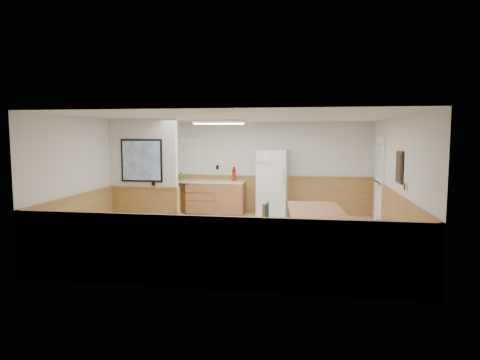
% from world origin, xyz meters
% --- Properties ---
extents(ground, '(6.00, 6.00, 0.00)m').
position_xyz_m(ground, '(0.00, 0.00, 0.00)').
color(ground, '#C1AC8B').
rests_on(ground, ground).
extents(ceiling, '(6.00, 6.00, 0.02)m').
position_xyz_m(ceiling, '(0.00, 0.00, 2.50)').
color(ceiling, silver).
rests_on(ceiling, back_wall).
extents(back_wall, '(6.00, 0.02, 2.50)m').
position_xyz_m(back_wall, '(0.00, 3.00, 1.25)').
color(back_wall, silver).
rests_on(back_wall, ground).
extents(right_wall, '(0.02, 6.00, 2.50)m').
position_xyz_m(right_wall, '(3.00, 0.00, 1.25)').
color(right_wall, silver).
rests_on(right_wall, ground).
extents(left_wall, '(0.02, 6.00, 2.50)m').
position_xyz_m(left_wall, '(-3.00, 0.00, 1.25)').
color(left_wall, silver).
rests_on(left_wall, ground).
extents(wainscot_back, '(6.00, 0.04, 1.00)m').
position_xyz_m(wainscot_back, '(0.00, 2.98, 0.50)').
color(wainscot_back, '#B58748').
rests_on(wainscot_back, ground).
extents(wainscot_right, '(0.04, 6.00, 1.00)m').
position_xyz_m(wainscot_right, '(2.98, 0.00, 0.50)').
color(wainscot_right, '#B58748').
rests_on(wainscot_right, ground).
extents(wainscot_left, '(0.04, 6.00, 1.00)m').
position_xyz_m(wainscot_left, '(-2.98, 0.00, 0.50)').
color(wainscot_left, '#B58748').
rests_on(wainscot_left, ground).
extents(partition_wall, '(1.50, 0.20, 2.50)m').
position_xyz_m(partition_wall, '(-2.25, 0.19, 1.23)').
color(partition_wall, silver).
rests_on(partition_wall, ground).
extents(kitchen_counter, '(2.20, 0.61, 1.00)m').
position_xyz_m(kitchen_counter, '(-1.21, 2.68, 0.46)').
color(kitchen_counter, '#9D5D38').
rests_on(kitchen_counter, ground).
extents(exterior_door, '(0.07, 1.02, 2.15)m').
position_xyz_m(exterior_door, '(2.96, 1.90, 1.05)').
color(exterior_door, white).
rests_on(exterior_door, ground).
extents(kitchen_window, '(0.80, 0.04, 1.00)m').
position_xyz_m(kitchen_window, '(-2.10, 2.98, 1.55)').
color(kitchen_window, white).
rests_on(kitchen_window, back_wall).
extents(wall_painting, '(0.04, 0.50, 0.60)m').
position_xyz_m(wall_painting, '(2.97, -0.30, 1.55)').
color(wall_painting, '#342514').
rests_on(wall_painting, right_wall).
extents(fluorescent_fixture, '(1.20, 0.30, 0.09)m').
position_xyz_m(fluorescent_fixture, '(-0.80, 1.30, 2.45)').
color(fluorescent_fixture, white).
rests_on(fluorescent_fixture, ceiling).
extents(refrigerator, '(0.82, 0.74, 1.77)m').
position_xyz_m(refrigerator, '(0.36, 2.63, 0.88)').
color(refrigerator, silver).
rests_on(refrigerator, ground).
extents(dining_table, '(1.16, 2.08, 0.75)m').
position_xyz_m(dining_table, '(1.44, -0.57, 0.66)').
color(dining_table, brown).
rests_on(dining_table, ground).
extents(dining_bench, '(0.44, 1.67, 0.45)m').
position_xyz_m(dining_bench, '(2.80, -0.63, 0.35)').
color(dining_bench, brown).
rests_on(dining_bench, ground).
extents(dining_chair, '(0.64, 0.47, 0.85)m').
position_xyz_m(dining_chair, '(0.59, -0.50, 0.49)').
color(dining_chair, brown).
rests_on(dining_chair, ground).
extents(fire_extinguisher, '(0.11, 0.11, 0.39)m').
position_xyz_m(fire_extinguisher, '(-0.68, 2.71, 1.07)').
color(fire_extinguisher, '#AC1E09').
rests_on(fire_extinguisher, kitchen_counter).
extents(soap_bottle, '(0.07, 0.07, 0.22)m').
position_xyz_m(soap_bottle, '(-2.15, 2.66, 1.01)').
color(soap_bottle, '#1A912B').
rests_on(soap_bottle, kitchen_counter).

